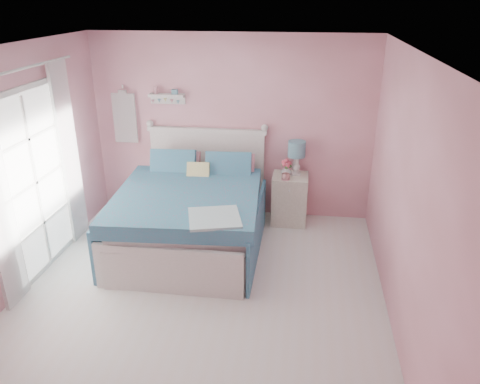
% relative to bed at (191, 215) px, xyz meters
% --- Properties ---
extents(floor, '(4.50, 4.50, 0.00)m').
position_rel_bed_xyz_m(floor, '(0.35, -1.13, -0.42)').
color(floor, silver).
rests_on(floor, ground).
extents(room_shell, '(4.50, 4.50, 4.50)m').
position_rel_bed_xyz_m(room_shell, '(0.35, -1.13, 1.16)').
color(room_shell, '#C27B83').
rests_on(room_shell, floor).
extents(bed, '(1.86, 2.28, 1.29)m').
position_rel_bed_xyz_m(bed, '(0.00, 0.00, 0.00)').
color(bed, silver).
rests_on(bed, floor).
extents(nightstand, '(0.49, 0.49, 0.71)m').
position_rel_bed_xyz_m(nightstand, '(1.23, 0.85, -0.07)').
color(nightstand, beige).
rests_on(nightstand, floor).
extents(table_lamp, '(0.24, 0.24, 0.48)m').
position_rel_bed_xyz_m(table_lamp, '(1.29, 0.92, 0.63)').
color(table_lamp, white).
rests_on(table_lamp, nightstand).
extents(vase, '(0.17, 0.17, 0.15)m').
position_rel_bed_xyz_m(vase, '(1.17, 0.84, 0.37)').
color(vase, silver).
rests_on(vase, nightstand).
extents(teacup, '(0.14, 0.14, 0.09)m').
position_rel_bed_xyz_m(teacup, '(1.17, 0.70, 0.33)').
color(teacup, tan).
rests_on(teacup, nightstand).
extents(roses, '(0.14, 0.11, 0.12)m').
position_rel_bed_xyz_m(roses, '(1.16, 0.83, 0.48)').
color(roses, '#DB4B62').
rests_on(roses, vase).
extents(wall_shelf, '(0.50, 0.15, 0.25)m').
position_rel_bed_xyz_m(wall_shelf, '(-0.55, 1.06, 1.31)').
color(wall_shelf, silver).
rests_on(wall_shelf, room_shell).
extents(hanging_dress, '(0.34, 0.03, 0.72)m').
position_rel_bed_xyz_m(hanging_dress, '(-1.20, 1.05, 0.98)').
color(hanging_dress, white).
rests_on(hanging_dress, room_shell).
extents(french_door, '(0.04, 1.32, 2.16)m').
position_rel_bed_xyz_m(french_door, '(-1.62, -0.73, 0.65)').
color(french_door, silver).
rests_on(french_door, floor).
extents(curtain_far, '(0.04, 0.40, 2.32)m').
position_rel_bed_xyz_m(curtain_far, '(-1.57, 0.01, 0.76)').
color(curtain_far, white).
rests_on(curtain_far, floor).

